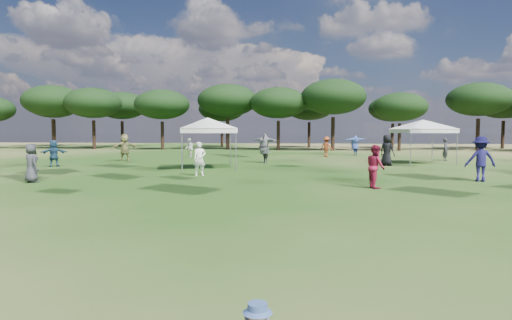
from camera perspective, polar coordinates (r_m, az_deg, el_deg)
The scene contains 4 objects.
tree_line at distance 49.49m, azimuth 9.01°, elevation 7.70°, with size 108.78×17.63×7.77m.
tent_left at distance 23.98m, azimuth -6.48°, elevation 5.34°, with size 5.85×5.85×3.14m.
tent_right at distance 29.47m, azimuth 21.34°, elevation 4.79°, with size 6.24×6.24×3.12m.
festival_crowd at distance 27.27m, azimuth 5.44°, elevation 1.33°, with size 29.86×22.75×1.92m.
Camera 1 is at (0.33, -1.93, 2.10)m, focal length 30.00 mm.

